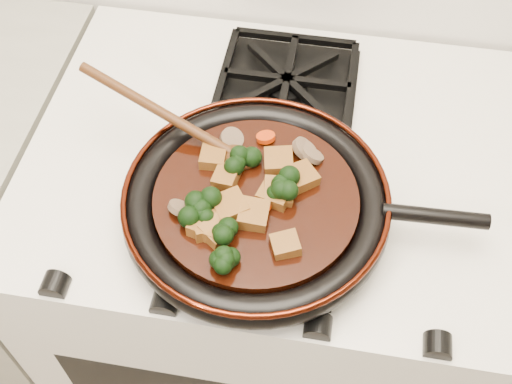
# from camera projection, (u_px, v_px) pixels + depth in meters

# --- Properties ---
(stove) EXTENTS (0.76, 0.60, 0.90)m
(stove) POSITION_uv_depth(u_px,v_px,m) (269.00, 289.00, 1.35)
(stove) COLOR white
(stove) RESTS_ON ground
(burner_grate_front) EXTENTS (0.23, 0.23, 0.03)m
(burner_grate_front) POSITION_uv_depth(u_px,v_px,m) (259.00, 222.00, 0.90)
(burner_grate_front) COLOR black
(burner_grate_front) RESTS_ON stove
(burner_grate_back) EXTENTS (0.23, 0.23, 0.03)m
(burner_grate_back) POSITION_uv_depth(u_px,v_px,m) (287.00, 83.00, 1.06)
(burner_grate_back) COLOR black
(burner_grate_back) RESTS_ON stove
(skillet) EXTENTS (0.49, 0.37, 0.05)m
(skillet) POSITION_uv_depth(u_px,v_px,m) (257.00, 203.00, 0.88)
(skillet) COLOR black
(skillet) RESTS_ON burner_grate_front
(braising_sauce) EXTENTS (0.28, 0.28, 0.02)m
(braising_sauce) POSITION_uv_depth(u_px,v_px,m) (256.00, 201.00, 0.88)
(braising_sauce) COLOR black
(braising_sauce) RESTS_ON skillet
(tofu_cube_0) EXTENTS (0.05, 0.05, 0.03)m
(tofu_cube_0) POSITION_uv_depth(u_px,v_px,m) (217.00, 231.00, 0.83)
(tofu_cube_0) COLOR brown
(tofu_cube_0) RESTS_ON braising_sauce
(tofu_cube_1) EXTENTS (0.04, 0.04, 0.02)m
(tofu_cube_1) POSITION_uv_depth(u_px,v_px,m) (204.00, 228.00, 0.83)
(tofu_cube_1) COLOR brown
(tofu_cube_1) RESTS_ON braising_sauce
(tofu_cube_2) EXTENTS (0.05, 0.05, 0.02)m
(tofu_cube_2) POSITION_uv_depth(u_px,v_px,m) (275.00, 195.00, 0.86)
(tofu_cube_2) COLOR brown
(tofu_cube_2) RESTS_ON braising_sauce
(tofu_cube_3) EXTENTS (0.06, 0.06, 0.03)m
(tofu_cube_3) POSITION_uv_depth(u_px,v_px,m) (230.00, 207.00, 0.85)
(tofu_cube_3) COLOR brown
(tofu_cube_3) RESTS_ON braising_sauce
(tofu_cube_4) EXTENTS (0.05, 0.05, 0.02)m
(tofu_cube_4) POSITION_uv_depth(u_px,v_px,m) (302.00, 177.00, 0.88)
(tofu_cube_4) COLOR brown
(tofu_cube_4) RESTS_ON braising_sauce
(tofu_cube_5) EXTENTS (0.05, 0.05, 0.02)m
(tofu_cube_5) POSITION_uv_depth(u_px,v_px,m) (207.00, 226.00, 0.83)
(tofu_cube_5) COLOR brown
(tofu_cube_5) RESTS_ON braising_sauce
(tofu_cube_6) EXTENTS (0.04, 0.04, 0.02)m
(tofu_cube_6) POSITION_uv_depth(u_px,v_px,m) (226.00, 178.00, 0.88)
(tofu_cube_6) COLOR brown
(tofu_cube_6) RESTS_ON braising_sauce
(tofu_cube_7) EXTENTS (0.04, 0.04, 0.02)m
(tofu_cube_7) POSITION_uv_depth(u_px,v_px,m) (213.00, 158.00, 0.90)
(tofu_cube_7) COLOR brown
(tofu_cube_7) RESTS_ON braising_sauce
(tofu_cube_8) EXTENTS (0.04, 0.04, 0.03)m
(tofu_cube_8) POSITION_uv_depth(u_px,v_px,m) (253.00, 215.00, 0.84)
(tofu_cube_8) COLOR brown
(tofu_cube_8) RESTS_ON braising_sauce
(tofu_cube_9) EXTENTS (0.05, 0.04, 0.02)m
(tofu_cube_9) POSITION_uv_depth(u_px,v_px,m) (286.00, 245.00, 0.81)
(tofu_cube_9) COLOR brown
(tofu_cube_9) RESTS_ON braising_sauce
(tofu_cube_10) EXTENTS (0.05, 0.05, 0.03)m
(tofu_cube_10) POSITION_uv_depth(u_px,v_px,m) (278.00, 192.00, 0.86)
(tofu_cube_10) COLOR brown
(tofu_cube_10) RESTS_ON braising_sauce
(tofu_cube_11) EXTENTS (0.05, 0.05, 0.02)m
(tofu_cube_11) POSITION_uv_depth(u_px,v_px,m) (279.00, 162.00, 0.89)
(tofu_cube_11) COLOR brown
(tofu_cube_11) RESTS_ON braising_sauce
(broccoli_floret_0) EXTENTS (0.08, 0.08, 0.06)m
(broccoli_floret_0) POSITION_uv_depth(u_px,v_px,m) (227.00, 260.00, 0.80)
(broccoli_floret_0) COLOR black
(broccoli_floret_0) RESTS_ON braising_sauce
(broccoli_floret_1) EXTENTS (0.08, 0.08, 0.06)m
(broccoli_floret_1) POSITION_uv_depth(u_px,v_px,m) (279.00, 188.00, 0.86)
(broccoli_floret_1) COLOR black
(broccoli_floret_1) RESTS_ON braising_sauce
(broccoli_floret_2) EXTENTS (0.09, 0.08, 0.07)m
(broccoli_floret_2) POSITION_uv_depth(u_px,v_px,m) (201.00, 216.00, 0.83)
(broccoli_floret_2) COLOR black
(broccoli_floret_2) RESTS_ON braising_sauce
(broccoli_floret_3) EXTENTS (0.08, 0.08, 0.07)m
(broccoli_floret_3) POSITION_uv_depth(u_px,v_px,m) (204.00, 203.00, 0.85)
(broccoli_floret_3) COLOR black
(broccoli_floret_3) RESTS_ON braising_sauce
(broccoli_floret_4) EXTENTS (0.08, 0.08, 0.06)m
(broccoli_floret_4) POSITION_uv_depth(u_px,v_px,m) (242.00, 163.00, 0.89)
(broccoli_floret_4) COLOR black
(broccoli_floret_4) RESTS_ON braising_sauce
(broccoli_floret_5) EXTENTS (0.08, 0.07, 0.07)m
(broccoli_floret_5) POSITION_uv_depth(u_px,v_px,m) (225.00, 237.00, 0.82)
(broccoli_floret_5) COLOR black
(broccoli_floret_5) RESTS_ON braising_sauce
(carrot_coin_0) EXTENTS (0.03, 0.03, 0.02)m
(carrot_coin_0) POSITION_uv_depth(u_px,v_px,m) (221.00, 154.00, 0.91)
(carrot_coin_0) COLOR red
(carrot_coin_0) RESTS_ON braising_sauce
(carrot_coin_1) EXTENTS (0.03, 0.03, 0.02)m
(carrot_coin_1) POSITION_uv_depth(u_px,v_px,m) (266.00, 137.00, 0.93)
(carrot_coin_1) COLOR red
(carrot_coin_1) RESTS_ON braising_sauce
(carrot_coin_2) EXTENTS (0.03, 0.03, 0.02)m
(carrot_coin_2) POSITION_uv_depth(u_px,v_px,m) (261.00, 206.00, 0.85)
(carrot_coin_2) COLOR red
(carrot_coin_2) RESTS_ON braising_sauce
(carrot_coin_3) EXTENTS (0.03, 0.03, 0.01)m
(carrot_coin_3) POSITION_uv_depth(u_px,v_px,m) (206.00, 212.00, 0.85)
(carrot_coin_3) COLOR red
(carrot_coin_3) RESTS_ON braising_sauce
(carrot_coin_4) EXTENTS (0.03, 0.03, 0.02)m
(carrot_coin_4) POSITION_uv_depth(u_px,v_px,m) (244.00, 159.00, 0.90)
(carrot_coin_4) COLOR red
(carrot_coin_4) RESTS_ON braising_sauce
(mushroom_slice_0) EXTENTS (0.04, 0.04, 0.02)m
(mushroom_slice_0) POSITION_uv_depth(u_px,v_px,m) (180.00, 208.00, 0.85)
(mushroom_slice_0) COLOR brown
(mushroom_slice_0) RESTS_ON braising_sauce
(mushroom_slice_1) EXTENTS (0.04, 0.04, 0.03)m
(mushroom_slice_1) POSITION_uv_depth(u_px,v_px,m) (304.00, 149.00, 0.91)
(mushroom_slice_1) COLOR brown
(mushroom_slice_1) RESTS_ON braising_sauce
(mushroom_slice_2) EXTENTS (0.05, 0.05, 0.02)m
(mushroom_slice_2) POSITION_uv_depth(u_px,v_px,m) (312.00, 155.00, 0.90)
(mushroom_slice_2) COLOR brown
(mushroom_slice_2) RESTS_ON braising_sauce
(mushroom_slice_3) EXTENTS (0.05, 0.05, 0.02)m
(mushroom_slice_3) POSITION_uv_depth(u_px,v_px,m) (232.00, 139.00, 0.92)
(mushroom_slice_3) COLOR brown
(mushroom_slice_3) RESTS_ON braising_sauce
(mushroom_slice_4) EXTENTS (0.05, 0.05, 0.02)m
(mushroom_slice_4) POSITION_uv_depth(u_px,v_px,m) (305.00, 150.00, 0.91)
(mushroom_slice_4) COLOR brown
(mushroom_slice_4) RESTS_ON braising_sauce
(wooden_spoon) EXTENTS (0.16, 0.07, 0.26)m
(wooden_spoon) POSITION_uv_depth(u_px,v_px,m) (192.00, 130.00, 0.91)
(wooden_spoon) COLOR #47250F
(wooden_spoon) RESTS_ON braising_sauce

